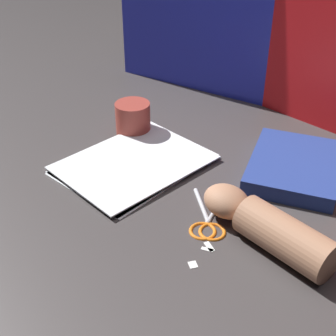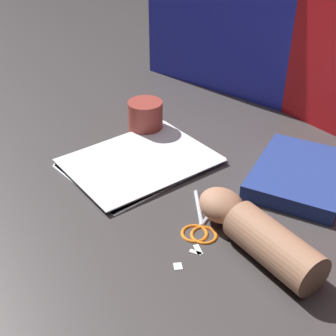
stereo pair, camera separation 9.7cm
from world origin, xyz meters
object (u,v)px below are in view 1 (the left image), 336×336
Objects in this scene: book_closed at (294,166)px; scissors at (208,221)px; hand_forearm at (267,226)px; paper_stack at (134,163)px; mug at (133,118)px.

book_closed reaches higher than scissors.
scissors is at bearing -165.28° from hand_forearm.
scissors is (-0.03, -0.27, -0.01)m from book_closed.
book_closed is at bearing 37.00° from paper_stack.
scissors is 0.59× the size of hand_forearm.
hand_forearm is (0.37, -0.02, 0.03)m from paper_stack.
scissors is at bearing -96.77° from book_closed.
hand_forearm is 3.20× the size of mug.
book_closed is at bearing 83.23° from scissors.
hand_forearm is (0.11, 0.03, 0.03)m from scissors.
hand_forearm is at bearing -14.96° from mug.
paper_stack is 1.20× the size of hand_forearm.
paper_stack is 0.16m from mug.
paper_stack is 1.13× the size of book_closed.
hand_forearm reaches higher than paper_stack.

